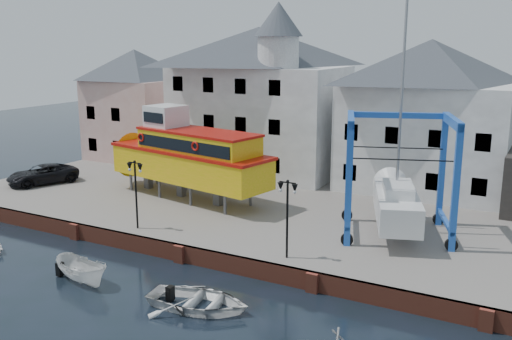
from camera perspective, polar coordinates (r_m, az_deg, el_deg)
The scene contains 13 objects.
ground at distance 32.50m, azimuth -7.58°, elevation -9.13°, with size 140.00×140.00×0.00m, color black.
hardstanding at distance 41.20m, azimuth 1.45°, elevation -3.52°, with size 44.00×22.00×1.00m, color slate.
quay_wall at distance 32.40m, azimuth -7.49°, elevation -8.25°, with size 44.00×0.47×1.00m.
building_pink at distance 55.80m, azimuth -11.87°, elevation 6.43°, with size 8.00×7.00×10.30m.
building_white_main at distance 48.58m, azimuth 0.36°, elevation 7.21°, with size 14.00×8.30×14.00m.
building_white_right at distance 44.46m, azimuth 16.76°, elevation 5.18°, with size 12.00×8.00×11.20m.
lamp_post_left at distance 34.53m, azimuth -11.98°, elevation -0.71°, with size 1.12×0.32×4.20m.
lamp_post_right at distance 29.19m, azimuth 3.17°, elevation -2.93°, with size 1.12×0.32×4.20m.
tour_boat at distance 41.28m, azimuth -7.55°, elevation 1.52°, with size 15.39×6.31×6.53m.
travel_lift at distance 34.69m, azimuth 13.79°, elevation -2.34°, with size 7.51×9.11×13.39m.
van at distance 48.19m, azimuth -20.56°, elevation -0.40°, with size 2.48×5.37×1.49m, color black.
motorboat_a at distance 31.06m, azimuth -16.92°, elevation -10.67°, with size 1.41×3.75×1.45m, color white.
motorboat_b at distance 27.21m, azimuth -5.78°, elevation -13.62°, with size 3.50×4.89×1.01m, color white.
Camera 1 is at (18.03, -24.19, 12.08)m, focal length 40.00 mm.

